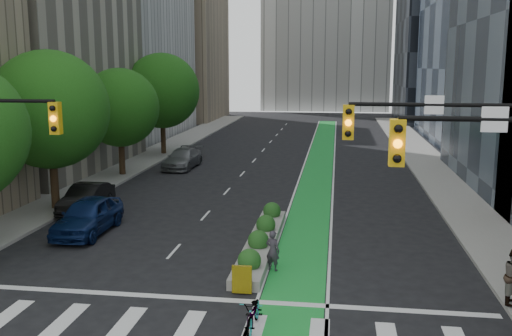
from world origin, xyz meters
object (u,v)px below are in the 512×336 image
(median_planter, at_px, (262,240))
(bicycle, at_px, (254,313))
(parked_car_left_near, at_px, (88,216))
(parked_car_left_mid, at_px, (86,198))
(parked_car_left_far, at_px, (183,159))
(cyclist, at_px, (273,251))

(median_planter, xyz_separation_m, bicycle, (0.80, -7.82, 0.14))
(parked_car_left_near, bearing_deg, bicycle, -43.69)
(parked_car_left_mid, bearing_deg, bicycle, -49.57)
(parked_car_left_mid, bearing_deg, parked_car_left_near, -65.26)
(parked_car_left_near, height_order, parked_car_left_far, parked_car_left_near)
(bicycle, relative_size, cyclist, 1.20)
(median_planter, height_order, bicycle, median_planter)
(median_planter, relative_size, parked_car_left_mid, 2.25)
(cyclist, relative_size, parked_car_left_mid, 0.36)
(cyclist, xyz_separation_m, parked_car_left_far, (-9.51, 21.40, -0.06))
(parked_car_left_near, xyz_separation_m, parked_car_left_mid, (-1.87, 3.91, -0.11))
(parked_car_left_near, relative_size, parked_car_left_far, 0.97)
(parked_car_left_far, bearing_deg, parked_car_left_mid, -94.07)
(cyclist, relative_size, parked_car_left_far, 0.31)
(bicycle, height_order, parked_car_left_mid, parked_car_left_mid)
(cyclist, xyz_separation_m, parked_car_left_mid, (-11.17, 7.65, -0.06))
(bicycle, xyz_separation_m, parked_car_left_far, (-9.51, 26.49, 0.24))
(bicycle, height_order, cyclist, cyclist)
(median_planter, distance_m, parked_car_left_mid, 11.49)
(bicycle, relative_size, parked_car_left_mid, 0.43)
(parked_car_left_mid, xyz_separation_m, parked_car_left_far, (1.66, 13.75, -0.00))
(cyclist, bearing_deg, bicycle, 113.27)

